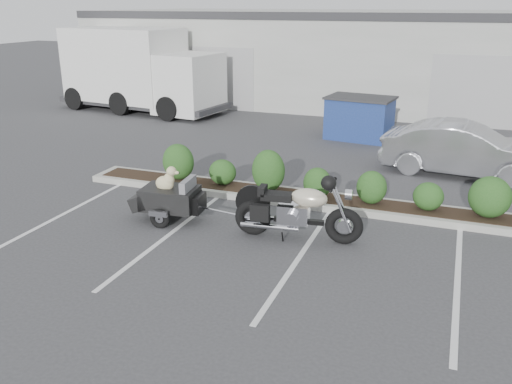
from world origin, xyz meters
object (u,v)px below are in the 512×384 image
(motorcycle, at_px, (297,212))
(dumpster, at_px, (359,118))
(sedan, at_px, (464,150))
(delivery_truck, at_px, (140,72))
(pet_trailer, at_px, (169,197))

(motorcycle, bearing_deg, dumpster, 86.29)
(sedan, xyz_separation_m, delivery_truck, (-12.85, 4.87, 0.92))
(pet_trailer, height_order, sedan, sedan)
(delivery_truck, bearing_deg, motorcycle, -38.41)
(dumpster, bearing_deg, pet_trailer, -97.88)
(motorcycle, xyz_separation_m, dumpster, (-0.40, 8.65, 0.14))
(dumpster, bearing_deg, motorcycle, -79.76)
(pet_trailer, height_order, dumpster, dumpster)
(motorcycle, height_order, delivery_truck, delivery_truck)
(delivery_truck, bearing_deg, dumpster, -2.47)
(pet_trailer, distance_m, delivery_truck, 12.64)
(motorcycle, height_order, pet_trailer, motorcycle)
(motorcycle, bearing_deg, pet_trailer, 173.19)
(dumpster, xyz_separation_m, delivery_truck, (-9.52, 1.75, 0.90))
(sedan, bearing_deg, pet_trailer, 138.92)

